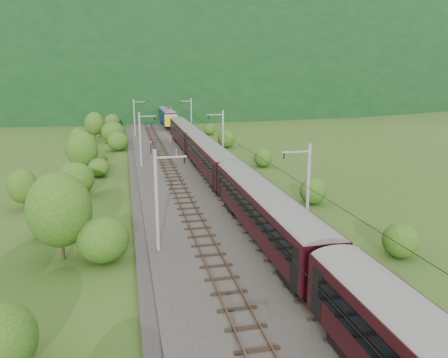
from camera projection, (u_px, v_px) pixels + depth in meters
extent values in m
plane|color=#36541A|center=(235.00, 247.00, 35.72)|extent=(600.00, 600.00, 0.00)
cube|color=#38332D|center=(211.00, 209.00, 45.15)|extent=(14.00, 220.00, 0.30)
cube|color=brown|center=(181.00, 208.00, 44.40)|extent=(0.08, 220.00, 0.15)
cube|color=brown|center=(195.00, 207.00, 44.71)|extent=(0.08, 220.00, 0.15)
cube|color=black|center=(188.00, 208.00, 44.59)|extent=(2.40, 220.00, 0.12)
cube|color=brown|center=(227.00, 204.00, 45.43)|extent=(0.08, 220.00, 0.15)
cube|color=brown|center=(240.00, 204.00, 45.74)|extent=(0.08, 220.00, 0.15)
cube|color=black|center=(234.00, 205.00, 45.62)|extent=(2.40, 220.00, 0.12)
cylinder|color=gray|center=(157.00, 201.00, 33.36)|extent=(0.28, 0.28, 8.00)
cube|color=gray|center=(171.00, 157.00, 32.81)|extent=(2.40, 0.12, 0.12)
cylinder|color=black|center=(184.00, 160.00, 33.09)|extent=(0.10, 0.10, 0.50)
cylinder|color=gray|center=(140.00, 140.00, 63.66)|extent=(0.28, 0.28, 8.00)
cube|color=gray|center=(148.00, 116.00, 63.11)|extent=(2.40, 0.12, 0.12)
cylinder|color=black|center=(155.00, 118.00, 63.39)|extent=(0.10, 0.10, 0.50)
cylinder|color=gray|center=(134.00, 118.00, 93.96)|extent=(0.28, 0.28, 8.00)
cube|color=gray|center=(139.00, 102.00, 93.41)|extent=(2.40, 0.12, 0.12)
cylinder|color=black|center=(144.00, 103.00, 93.70)|extent=(0.10, 0.10, 0.50)
cylinder|color=gray|center=(131.00, 107.00, 124.27)|extent=(0.28, 0.28, 8.00)
cube|color=gray|center=(135.00, 94.00, 123.71)|extent=(2.40, 0.12, 0.12)
cylinder|color=black|center=(139.00, 95.00, 124.00)|extent=(0.10, 0.10, 0.50)
cylinder|color=gray|center=(130.00, 100.00, 154.57)|extent=(0.28, 0.28, 8.00)
cube|color=gray|center=(133.00, 90.00, 154.01)|extent=(2.40, 0.12, 0.12)
cylinder|color=black|center=(135.00, 91.00, 154.30)|extent=(0.10, 0.10, 0.50)
cylinder|color=gray|center=(308.00, 192.00, 36.03)|extent=(0.28, 0.28, 8.00)
cube|color=gray|center=(296.00, 152.00, 34.96)|extent=(2.40, 0.12, 0.12)
cylinder|color=black|center=(284.00, 156.00, 34.81)|extent=(0.10, 0.10, 0.50)
cylinder|color=gray|center=(223.00, 137.00, 66.33)|extent=(0.28, 0.28, 8.00)
cube|color=gray|center=(215.00, 115.00, 65.26)|extent=(2.40, 0.12, 0.12)
cylinder|color=black|center=(209.00, 117.00, 65.12)|extent=(0.10, 0.10, 0.50)
cylinder|color=gray|center=(191.00, 117.00, 96.63)|extent=(0.28, 0.28, 8.00)
cube|color=gray|center=(186.00, 101.00, 95.56)|extent=(2.40, 0.12, 0.12)
cylinder|color=black|center=(181.00, 103.00, 95.42)|extent=(0.10, 0.10, 0.50)
cylinder|color=gray|center=(175.00, 106.00, 126.93)|extent=(0.28, 0.28, 8.00)
cube|color=gray|center=(170.00, 94.00, 125.86)|extent=(2.40, 0.12, 0.12)
cylinder|color=black|center=(167.00, 95.00, 125.72)|extent=(0.10, 0.10, 0.50)
cylinder|color=gray|center=(165.00, 99.00, 157.24)|extent=(0.28, 0.28, 8.00)
cube|color=gray|center=(161.00, 90.00, 156.17)|extent=(2.40, 0.12, 0.12)
cylinder|color=black|center=(158.00, 91.00, 156.02)|extent=(0.10, 0.10, 0.50)
cylinder|color=black|center=(187.00, 143.00, 42.98)|extent=(0.03, 198.00, 0.03)
cylinder|color=black|center=(234.00, 141.00, 44.01)|extent=(0.03, 198.00, 0.03)
ellipsoid|color=black|center=(136.00, 94.00, 281.93)|extent=(504.00, 360.00, 244.00)
cube|color=black|center=(363.00, 347.00, 21.02)|extent=(2.27, 3.31, 0.93)
cube|color=black|center=(264.00, 210.00, 35.32)|extent=(3.00, 22.73, 3.10)
cylinder|color=gray|center=(265.00, 193.00, 34.99)|extent=(3.00, 22.61, 3.00)
cube|color=black|center=(246.00, 207.00, 34.91)|extent=(0.05, 20.00, 1.19)
cube|color=black|center=(282.00, 204.00, 35.56)|extent=(0.05, 20.00, 1.19)
cube|color=black|center=(302.00, 276.00, 28.27)|extent=(2.27, 3.31, 0.93)
cube|color=black|center=(239.00, 205.00, 43.34)|extent=(2.27, 3.31, 0.93)
cube|color=black|center=(209.00, 157.00, 57.64)|extent=(3.00, 22.73, 3.10)
cylinder|color=gray|center=(209.00, 146.00, 57.31)|extent=(3.00, 22.61, 3.00)
cube|color=black|center=(198.00, 154.00, 57.23)|extent=(0.05, 20.00, 1.19)
cube|color=black|center=(220.00, 153.00, 57.88)|extent=(0.05, 20.00, 1.19)
cube|color=black|center=(222.00, 186.00, 50.59)|extent=(2.27, 3.31, 0.93)
cube|color=black|center=(199.00, 160.00, 65.66)|extent=(2.27, 3.31, 0.93)
cube|color=black|center=(185.00, 133.00, 79.96)|extent=(3.00, 22.73, 3.10)
cylinder|color=gray|center=(185.00, 125.00, 79.63)|extent=(3.00, 22.61, 3.00)
cube|color=black|center=(177.00, 131.00, 79.54)|extent=(0.05, 20.00, 1.19)
cube|color=black|center=(193.00, 131.00, 80.20)|extent=(0.05, 20.00, 1.19)
cube|color=black|center=(192.00, 151.00, 72.91)|extent=(2.27, 3.31, 0.93)
cube|color=black|center=(180.00, 138.00, 87.97)|extent=(2.27, 3.31, 0.93)
cube|color=navy|center=(167.00, 116.00, 111.08)|extent=(3.00, 18.59, 3.10)
cylinder|color=gray|center=(167.00, 110.00, 110.75)|extent=(3.00, 18.50, 3.00)
cube|color=black|center=(161.00, 114.00, 110.67)|extent=(0.05, 16.36, 1.19)
cube|color=black|center=(173.00, 114.00, 111.32)|extent=(0.05, 16.36, 1.19)
cube|color=black|center=(170.00, 127.00, 105.40)|extent=(2.27, 3.31, 0.93)
cube|color=black|center=(165.00, 121.00, 117.73)|extent=(2.27, 3.31, 0.93)
cube|color=yellow|center=(164.00, 113.00, 119.75)|extent=(3.06, 0.50, 2.79)
cube|color=yellow|center=(171.00, 120.00, 102.52)|extent=(3.06, 0.50, 2.79)
cube|color=black|center=(166.00, 107.00, 113.42)|extent=(0.08, 1.60, 0.93)
cylinder|color=red|center=(176.00, 153.00, 71.99)|extent=(0.14, 0.14, 1.35)
cylinder|color=red|center=(170.00, 139.00, 86.03)|extent=(0.15, 0.15, 1.44)
cylinder|color=black|center=(151.00, 148.00, 74.00)|extent=(0.14, 0.14, 2.01)
sphere|color=red|center=(151.00, 142.00, 73.75)|extent=(0.24, 0.24, 0.24)
ellipsoid|color=#264B14|center=(103.00, 239.00, 32.57)|extent=(3.90, 3.90, 3.51)
ellipsoid|color=#264B14|center=(51.00, 223.00, 37.70)|extent=(2.72, 2.72, 2.44)
ellipsoid|color=#264B14|center=(75.00, 179.00, 49.99)|extent=(4.37, 4.37, 3.93)
ellipsoid|color=#264B14|center=(99.00, 168.00, 59.19)|extent=(2.91, 2.91, 2.62)
ellipsoid|color=#264B14|center=(101.00, 159.00, 66.98)|extent=(1.99, 1.99, 1.79)
ellipsoid|color=#264B14|center=(118.00, 141.00, 78.82)|extent=(3.79, 3.79, 3.41)
ellipsoid|color=#264B14|center=(113.00, 132.00, 87.71)|extent=(4.71, 4.71, 4.24)
ellipsoid|color=#264B14|center=(104.00, 131.00, 96.55)|extent=(2.47, 2.47, 2.23)
ellipsoid|color=#264B14|center=(99.00, 126.00, 103.09)|extent=(3.38, 3.38, 3.04)
ellipsoid|color=#264B14|center=(112.00, 121.00, 111.69)|extent=(3.84, 3.84, 3.45)
ellipsoid|color=#264B14|center=(111.00, 118.00, 122.83)|extent=(3.01, 3.01, 2.71)
cylinder|color=black|center=(62.00, 236.00, 32.91)|extent=(0.24, 0.24, 3.70)
ellipsoid|color=#264B14|center=(59.00, 210.00, 32.40)|extent=(4.76, 4.76, 5.71)
cylinder|color=black|center=(24.00, 199.00, 45.15)|extent=(0.24, 0.24, 2.34)
ellipsoid|color=#264B14|center=(22.00, 186.00, 44.83)|extent=(3.01, 3.01, 3.61)
cylinder|color=black|center=(83.00, 163.00, 60.25)|extent=(0.24, 0.24, 3.32)
ellipsoid|color=#264B14|center=(82.00, 150.00, 59.79)|extent=(4.26, 4.26, 5.12)
cylinder|color=black|center=(79.00, 145.00, 77.77)|extent=(0.24, 0.24, 2.36)
ellipsoid|color=#264B14|center=(79.00, 138.00, 77.45)|extent=(3.04, 3.04, 3.64)
cylinder|color=black|center=(95.00, 132.00, 92.04)|extent=(0.24, 0.24, 3.15)
ellipsoid|color=#264B14|center=(94.00, 124.00, 91.61)|extent=(4.05, 4.05, 4.86)
ellipsoid|color=#264B14|center=(400.00, 242.00, 33.49)|extent=(2.71, 2.71, 2.44)
ellipsoid|color=#264B14|center=(313.00, 192.00, 47.08)|extent=(2.86, 2.86, 2.57)
ellipsoid|color=#264B14|center=(263.00, 159.00, 65.49)|extent=(2.82, 2.82, 2.54)
ellipsoid|color=#264B14|center=(226.00, 140.00, 82.13)|extent=(3.32, 3.32, 2.99)
ellipsoid|color=#264B14|center=(209.00, 130.00, 98.71)|extent=(2.51, 2.51, 2.26)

